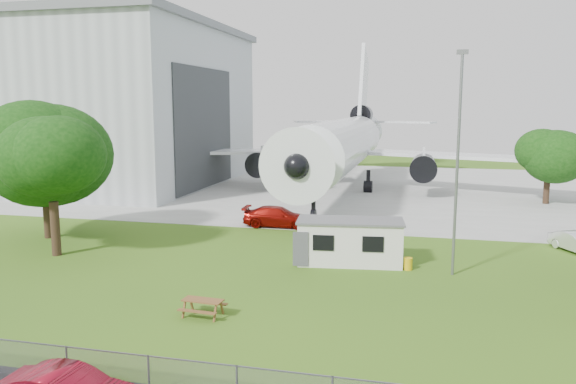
% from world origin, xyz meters
% --- Properties ---
extents(ground, '(160.00, 160.00, 0.00)m').
position_xyz_m(ground, '(0.00, 0.00, 0.00)').
color(ground, '#4E791C').
extents(concrete_apron, '(120.00, 46.00, 0.03)m').
position_xyz_m(concrete_apron, '(0.00, 38.00, 0.01)').
color(concrete_apron, '#B7B7B2').
rests_on(concrete_apron, ground).
extents(hangar, '(43.00, 31.00, 18.55)m').
position_xyz_m(hangar, '(-37.97, 36.00, 9.41)').
color(hangar, '#B2B7BC').
rests_on(hangar, ground).
extents(airliner, '(46.36, 47.73, 17.69)m').
position_xyz_m(airliner, '(-2.00, 35.86, 5.27)').
color(airliner, white).
rests_on(airliner, ground).
extents(site_cabin, '(6.89, 3.41, 2.62)m').
position_xyz_m(site_cabin, '(2.40, 7.19, 1.31)').
color(site_cabin, silver).
rests_on(site_cabin, ground).
extents(picnic_west, '(1.90, 1.62, 0.76)m').
position_xyz_m(picnic_west, '(-2.86, -2.77, 0.00)').
color(picnic_west, brown).
rests_on(picnic_west, ground).
extents(lamp_mast, '(0.16, 0.16, 12.00)m').
position_xyz_m(lamp_mast, '(8.20, 6.20, 6.00)').
color(lamp_mast, slate).
rests_on(lamp_mast, ground).
extents(tree_west_big, '(9.49, 9.49, 10.76)m').
position_xyz_m(tree_west_big, '(-19.12, 8.63, 6.01)').
color(tree_west_big, '#382619').
rests_on(tree_west_big, ground).
extents(tree_west_small, '(6.23, 6.23, 8.95)m').
position_xyz_m(tree_west_small, '(-15.62, 4.68, 5.81)').
color(tree_west_small, '#382619').
rests_on(tree_west_small, ground).
extents(tree_far_apron, '(6.45, 6.45, 7.69)m').
position_xyz_m(tree_far_apron, '(17.88, 31.63, 4.45)').
color(tree_far_apron, '#382619').
rests_on(tree_far_apron, ground).
extents(car_apron_van, '(5.43, 2.44, 1.55)m').
position_xyz_m(car_apron_van, '(-4.28, 15.90, 0.77)').
color(car_apron_van, '#950E09').
rests_on(car_apron_van, ground).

